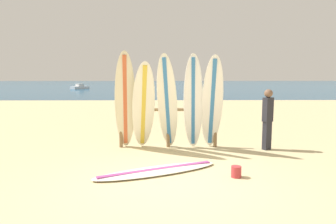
{
  "coord_description": "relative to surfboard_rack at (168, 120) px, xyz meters",
  "views": [
    {
      "loc": [
        -0.09,
        -5.04,
        1.87
      ],
      "look_at": [
        0.04,
        3.12,
        0.89
      ],
      "focal_mm": 32.76,
      "sensor_mm": 36.0,
      "label": 1
    }
  ],
  "objects": [
    {
      "name": "ground_plane",
      "position": [
        -0.04,
        -2.82,
        -0.73
      ],
      "size": [
        120.0,
        120.0,
        0.0
      ],
      "primitive_type": "plane",
      "color": "#CCB784"
    },
    {
      "name": "ocean_water",
      "position": [
        -0.04,
        55.18,
        -0.72
      ],
      "size": [
        120.0,
        80.0,
        0.01
      ],
      "primitive_type": "cube",
      "color": "navy",
      "rests_on": "ground"
    },
    {
      "name": "surfboard_rack",
      "position": [
        0.0,
        0.0,
        0.0
      ],
      "size": [
        2.56,
        0.09,
        1.14
      ],
      "color": "olive",
      "rests_on": "ground"
    },
    {
      "name": "surfboard_leaning_far_left",
      "position": [
        -1.08,
        -0.27,
        0.5
      ],
      "size": [
        0.61,
        0.93,
        2.45
      ],
      "color": "beige",
      "rests_on": "ground"
    },
    {
      "name": "surfboard_leaning_left",
      "position": [
        -0.62,
        -0.35,
        0.38
      ],
      "size": [
        0.72,
        1.12,
        2.21
      ],
      "color": "white",
      "rests_on": "ground"
    },
    {
      "name": "surfboard_leaning_center_left",
      "position": [
        -0.03,
        -0.32,
        0.47
      ],
      "size": [
        0.66,
        1.03,
        2.39
      ],
      "color": "white",
      "rests_on": "ground"
    },
    {
      "name": "surfboard_leaning_center",
      "position": [
        0.62,
        -0.28,
        0.47
      ],
      "size": [
        0.56,
        0.74,
        2.4
      ],
      "color": "white",
      "rests_on": "ground"
    },
    {
      "name": "surfboard_leaning_center_right",
      "position": [
        1.08,
        -0.33,
        0.45
      ],
      "size": [
        0.57,
        1.02,
        2.36
      ],
      "color": "white",
      "rests_on": "ground"
    },
    {
      "name": "surfboard_lying_on_sand",
      "position": [
        -0.25,
        -2.1,
        -0.69
      ],
      "size": [
        2.57,
        1.6,
        0.08
      ],
      "color": "white",
      "rests_on": "ground"
    },
    {
      "name": "beachgoer_standing",
      "position": [
        2.49,
        -0.31,
        0.12
      ],
      "size": [
        0.29,
        0.26,
        1.53
      ],
      "color": "#26262D",
      "rests_on": "ground"
    },
    {
      "name": "small_boat_offshore",
      "position": [
        -11.7,
        35.01,
        -0.47
      ],
      "size": [
        2.34,
        2.64,
        0.71
      ],
      "color": "silver",
      "rests_on": "ocean_water"
    },
    {
      "name": "sand_bucket",
      "position": [
        1.21,
        -2.42,
        -0.62
      ],
      "size": [
        0.19,
        0.19,
        0.21
      ],
      "primitive_type": "cylinder",
      "color": "#B73338",
      "rests_on": "ground"
    }
  ]
}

